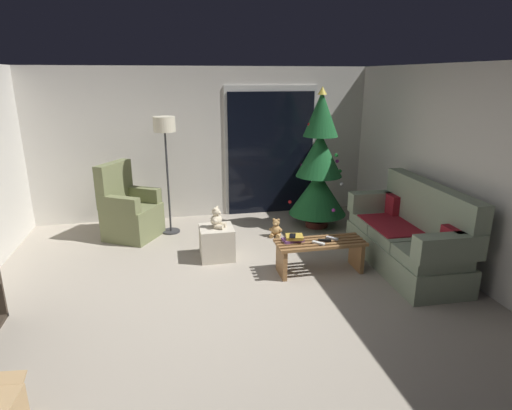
% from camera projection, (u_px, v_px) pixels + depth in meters
% --- Properties ---
extents(ground_plane, '(7.00, 7.00, 0.00)m').
position_uv_depth(ground_plane, '(233.00, 299.00, 4.64)').
color(ground_plane, '#9E9384').
extents(wall_back, '(5.72, 0.12, 2.50)m').
position_uv_depth(wall_back, '(204.00, 144.00, 7.14)').
color(wall_back, silver).
rests_on(wall_back, ground).
extents(wall_right, '(0.12, 6.00, 2.50)m').
position_uv_depth(wall_right, '(479.00, 176.00, 4.83)').
color(wall_right, silver).
rests_on(wall_right, ground).
extents(patio_door_frame, '(1.60, 0.02, 2.20)m').
position_uv_depth(patio_door_frame, '(271.00, 151.00, 7.33)').
color(patio_door_frame, silver).
rests_on(patio_door_frame, ground).
extents(patio_door_glass, '(1.50, 0.02, 2.10)m').
position_uv_depth(patio_door_glass, '(271.00, 154.00, 7.33)').
color(patio_door_glass, black).
rests_on(patio_door_glass, ground).
extents(couch, '(0.83, 1.96, 1.08)m').
position_uv_depth(couch, '(410.00, 237.00, 5.34)').
color(couch, gray).
rests_on(couch, ground).
extents(coffee_table, '(1.10, 0.40, 0.41)m').
position_uv_depth(coffee_table, '(320.00, 251.00, 5.22)').
color(coffee_table, olive).
rests_on(coffee_table, ground).
extents(remote_black, '(0.16, 0.08, 0.02)m').
position_uv_depth(remote_black, '(325.00, 240.00, 5.19)').
color(remote_black, black).
rests_on(remote_black, coffee_table).
extents(remote_silver, '(0.14, 0.14, 0.02)m').
position_uv_depth(remote_silver, '(332.00, 238.00, 5.25)').
color(remote_silver, '#ADADB2').
rests_on(remote_silver, coffee_table).
extents(remote_white, '(0.14, 0.14, 0.02)m').
position_uv_depth(remote_white, '(318.00, 243.00, 5.10)').
color(remote_white, silver).
rests_on(remote_white, coffee_table).
extents(book_stack, '(0.27, 0.21, 0.08)m').
position_uv_depth(book_stack, '(294.00, 238.00, 5.17)').
color(book_stack, '#6B3D7A').
rests_on(book_stack, coffee_table).
extents(cell_phone, '(0.11, 0.16, 0.01)m').
position_uv_depth(cell_phone, '(293.00, 236.00, 5.14)').
color(cell_phone, black).
rests_on(cell_phone, book_stack).
extents(christmas_tree, '(0.91, 0.92, 2.20)m').
position_uv_depth(christmas_tree, '(319.00, 168.00, 6.62)').
color(christmas_tree, '#4C1E19').
rests_on(christmas_tree, ground).
extents(armchair, '(0.94, 0.94, 1.13)m').
position_uv_depth(armchair, '(129.00, 211.00, 6.33)').
color(armchair, olive).
rests_on(armchair, ground).
extents(floor_lamp, '(0.32, 0.32, 1.78)m').
position_uv_depth(floor_lamp, '(165.00, 136.00, 6.20)').
color(floor_lamp, '#2D2D30').
rests_on(floor_lamp, ground).
extents(ottoman, '(0.44, 0.44, 0.43)m').
position_uv_depth(ottoman, '(217.00, 243.00, 5.65)').
color(ottoman, beige).
rests_on(ottoman, ground).
extents(teddy_bear_cream, '(0.22, 0.21, 0.29)m').
position_uv_depth(teddy_bear_cream, '(217.00, 219.00, 5.55)').
color(teddy_bear_cream, beige).
rests_on(teddy_bear_cream, ottoman).
extents(teddy_bear_honey_by_tree, '(0.21, 0.21, 0.29)m').
position_uv_depth(teddy_bear_honey_by_tree, '(276.00, 229.00, 6.43)').
color(teddy_bear_honey_by_tree, tan).
rests_on(teddy_bear_honey_by_tree, ground).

